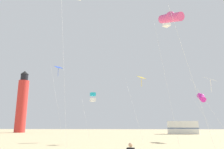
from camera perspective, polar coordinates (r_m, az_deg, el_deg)
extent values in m
sphere|color=#D8A87F|center=(10.56, 4.89, -17.94)|extent=(0.20, 0.20, 0.20)
cylinder|color=silver|center=(27.32, -14.31, -7.06)|extent=(1.90, 0.70, 9.29)
cube|color=blue|center=(29.13, -13.88, 1.86)|extent=(1.22, 1.22, 0.40)
cylinder|color=blue|center=(28.97, -13.95, 0.62)|extent=(0.04, 0.04, 1.10)
cylinder|color=silver|center=(27.56, -6.97, -11.38)|extent=(1.45, 1.50, 5.49)
cube|color=#1EB2D1|center=(28.40, -5.05, -5.20)|extent=(0.82, 0.82, 0.44)
cube|color=white|center=(28.31, -5.08, -6.61)|extent=(0.82, 0.82, 0.44)
cylinder|color=silver|center=(20.35, 13.87, -1.03)|extent=(1.51, 1.10, 12.17)
cube|color=purple|center=(23.30, 14.01, 14.26)|extent=(0.82, 0.82, 0.44)
cube|color=white|center=(22.99, 14.11, 12.71)|extent=(0.82, 0.82, 0.44)
cylinder|color=silver|center=(29.51, 23.40, -10.53)|extent=(2.82, 0.38, 5.50)
cylinder|color=#D826A5|center=(31.09, 22.41, -5.60)|extent=(1.02, 2.56, 1.48)
sphere|color=#D826A5|center=(31.11, 22.38, -5.32)|extent=(0.76, 0.76, 0.76)
cylinder|color=silver|center=(26.36, 5.72, -8.75)|extent=(1.94, 2.21, 7.87)
cube|color=yellow|center=(27.94, 7.72, -0.78)|extent=(1.22, 1.22, 0.40)
cylinder|color=yellow|center=(27.81, 7.76, -2.09)|extent=(0.04, 0.04, 1.10)
cylinder|color=silver|center=(17.43, -12.60, 3.03)|extent=(1.58, 1.60, 13.42)
cylinder|color=silver|center=(19.65, 24.93, -8.85)|extent=(2.90, 1.27, 6.02)
cube|color=white|center=(21.57, 24.37, -1.09)|extent=(1.22, 1.22, 0.40)
cylinder|color=white|center=(21.46, 24.53, -2.79)|extent=(0.04, 0.04, 1.10)
cylinder|color=silver|center=(15.81, 20.17, -0.50)|extent=(2.96, 1.63, 10.38)
cylinder|color=#E54C8C|center=(18.70, 15.16, 14.15)|extent=(1.81, 2.52, 1.48)
sphere|color=#E54C8C|center=(18.77, 15.13, 14.56)|extent=(0.76, 0.76, 0.76)
cylinder|color=red|center=(64.46, -22.62, -7.63)|extent=(2.80, 2.80, 14.00)
cylinder|color=black|center=(65.55, -22.02, -0.76)|extent=(2.00, 2.00, 1.80)
cone|color=black|center=(65.84, -21.91, 0.43)|extent=(2.20, 2.20, 1.00)
cube|color=white|center=(52.18, 18.04, -13.10)|extent=(6.56, 2.78, 2.80)
cube|color=#4C608C|center=(52.18, 18.05, -13.25)|extent=(6.60, 2.83, 0.24)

